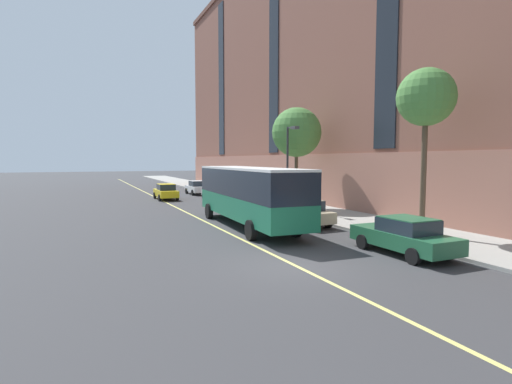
% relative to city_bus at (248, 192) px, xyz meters
% --- Properties ---
extents(ground_plane, '(260.00, 260.00, 0.00)m').
position_rel_city_bus_xyz_m(ground_plane, '(-1.79, -8.53, -2.03)').
color(ground_plane, '#38383A').
extents(sidewalk, '(5.19, 160.00, 0.15)m').
position_rel_city_bus_xyz_m(sidewalk, '(7.13, -5.53, -1.95)').
color(sidewalk, '#9E9B93').
rests_on(sidewalk, ground).
extents(city_bus, '(3.11, 12.20, 3.47)m').
position_rel_city_bus_xyz_m(city_bus, '(0.00, 0.00, 0.00)').
color(city_bus, '#1E704C').
rests_on(city_bus, ground).
extents(parked_car_green_0, '(1.96, 4.49, 1.56)m').
position_rel_city_bus_xyz_m(parked_car_green_0, '(3.31, 8.10, -1.24)').
color(parked_car_green_0, '#23603D').
rests_on(parked_car_green_0, ground).
extents(parked_car_silver_2, '(1.93, 4.23, 1.56)m').
position_rel_city_bus_xyz_m(parked_car_silver_2, '(3.26, 15.88, -1.24)').
color(parked_car_silver_2, '#B7B7BC').
rests_on(parked_car_silver_2, ground).
extents(parked_car_green_4, '(2.02, 4.69, 1.56)m').
position_rel_city_bus_xyz_m(parked_car_green_4, '(3.27, -8.81, -1.24)').
color(parked_car_green_4, '#23603D').
rests_on(parked_car_green_4, ground).
extents(parked_car_champagne_5, '(2.06, 4.35, 1.56)m').
position_rel_city_bus_xyz_m(parked_car_champagne_5, '(3.23, -0.81, -1.24)').
color(parked_car_champagne_5, '#BCAD89').
rests_on(parked_car_champagne_5, ground).
extents(parked_car_white_6, '(1.93, 4.31, 1.56)m').
position_rel_city_bus_xyz_m(parked_car_white_6, '(3.23, 22.71, -1.24)').
color(parked_car_white_6, silver).
rests_on(parked_car_white_6, ground).
extents(taxi_cab, '(1.91, 4.53, 1.56)m').
position_rel_city_bus_xyz_m(taxi_cab, '(-1.18, 18.14, -1.24)').
color(taxi_cab, yellow).
rests_on(taxi_cab, ground).
extents(street_tree_mid_block, '(2.83, 2.83, 8.24)m').
position_rel_city_bus_xyz_m(street_tree_mid_block, '(6.79, -6.39, 4.87)').
color(street_tree_mid_block, brown).
rests_on(street_tree_mid_block, sidewalk).
extents(street_tree_far_uptown, '(3.87, 3.87, 7.85)m').
position_rel_city_bus_xyz_m(street_tree_far_uptown, '(6.79, 6.35, 4.01)').
color(street_tree_far_uptown, brown).
rests_on(street_tree_far_uptown, sidewalk).
extents(street_lamp, '(0.36, 1.48, 6.17)m').
position_rel_city_bus_xyz_m(street_lamp, '(5.13, 4.51, 1.96)').
color(street_lamp, '#2D2D30').
rests_on(street_lamp, sidewalk).
extents(fire_hydrant, '(0.42, 0.24, 0.72)m').
position_rel_city_bus_xyz_m(fire_hydrant, '(5.03, 3.93, -1.53)').
color(fire_hydrant, red).
rests_on(fire_hydrant, sidewalk).
extents(lane_centerline, '(0.16, 140.00, 0.01)m').
position_rel_city_bus_xyz_m(lane_centerline, '(-1.70, -5.53, -2.02)').
color(lane_centerline, '#E0D66B').
rests_on(lane_centerline, ground).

